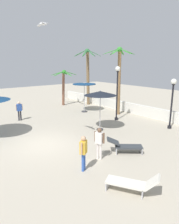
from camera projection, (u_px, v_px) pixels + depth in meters
The scene contains 15 objects.
ground_plane at pixel (43, 144), 12.00m from camera, with size 56.00×56.00×0.00m, color #B2A893.
boundary_wall at pixel (148, 112), 17.89m from camera, with size 25.20×0.30×0.91m, color silver.
patio_umbrella_1 at pixel (100, 94), 13.93m from camera, with size 2.21×2.21×2.80m.
patio_umbrella_2 at pixel (84, 87), 19.22m from camera, with size 2.15×2.15×2.76m.
palm_tree_0 at pixel (119, 73), 18.06m from camera, with size 2.95×2.83×5.89m.
palm_tree_2 at pixel (64, 83), 22.13m from camera, with size 2.63×2.93×3.83m.
palm_tree_3 at pixel (88, 70), 22.47m from camera, with size 2.99×2.97×6.02m.
lamp_post_0 at pixel (172, 97), 14.34m from camera, with size 0.39×0.39×3.53m.
lamp_post_1 at pixel (117, 86), 16.39m from camera, with size 0.40×0.40×4.31m.
lounge_chair_0 at pixel (124, 146), 10.77m from camera, with size 1.60×1.77×0.81m.
lounge_chair_1 at pixel (132, 183), 7.47m from camera, with size 1.91×1.43×0.84m.
guest_0 at pixel (99, 140), 10.00m from camera, with size 0.53×0.35×1.59m.
guest_1 at pixel (83, 150), 8.91m from camera, with size 0.40×0.48×1.59m.
guest_2 at pixel (19, 109), 16.69m from camera, with size 0.26×0.56×1.56m.
seagull_0 at pixel (43, 24), 9.85m from camera, with size 1.03×0.38×0.15m.
Camera 1 is at (10.47, -4.85, 4.65)m, focal length 33.28 mm.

